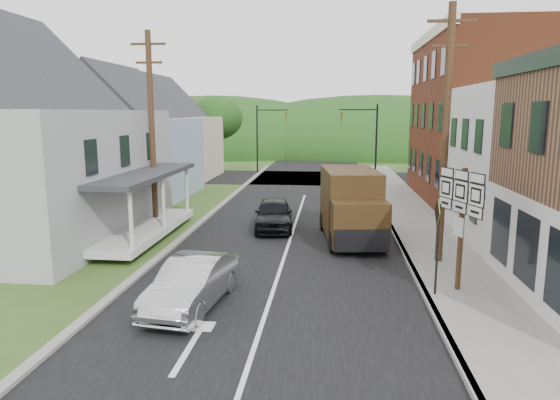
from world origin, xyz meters
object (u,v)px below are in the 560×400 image
(dark_sedan, at_px, (274,214))
(route_sign_cluster, at_px, (461,212))
(warning_sign, at_px, (437,233))
(delivery_van, at_px, (351,206))
(silver_sedan, at_px, (193,284))

(dark_sedan, relative_size, route_sign_cluster, 1.14)
(dark_sedan, relative_size, warning_sign, 1.46)
(dark_sedan, xyz_separation_m, delivery_van, (3.51, -1.73, 0.80))
(silver_sedan, bearing_deg, dark_sedan, 90.01)
(silver_sedan, xyz_separation_m, delivery_van, (4.68, 7.90, 0.83))
(delivery_van, xyz_separation_m, warning_sign, (2.19, -6.58, 0.47))
(warning_sign, bearing_deg, silver_sedan, -167.07)
(warning_sign, bearing_deg, delivery_van, 110.45)
(silver_sedan, xyz_separation_m, route_sign_cluster, (7.60, 1.81, 1.84))
(warning_sign, bearing_deg, dark_sedan, 126.47)
(silver_sedan, height_order, delivery_van, delivery_van)
(silver_sedan, distance_m, dark_sedan, 9.70)
(delivery_van, height_order, warning_sign, warning_sign)
(route_sign_cluster, bearing_deg, warning_sign, -166.78)
(silver_sedan, distance_m, route_sign_cluster, 8.03)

